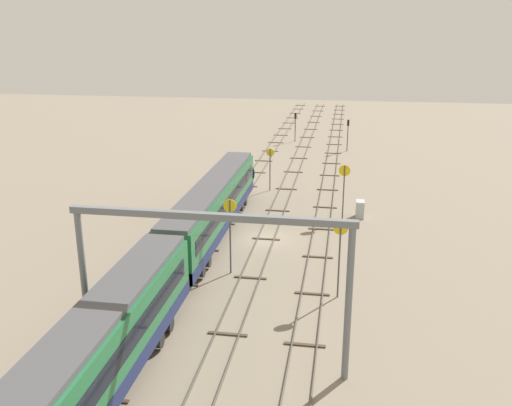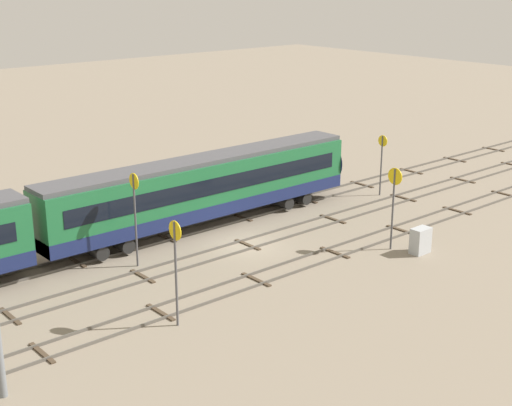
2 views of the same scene
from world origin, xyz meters
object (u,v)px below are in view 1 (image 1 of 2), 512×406
(speed_sign_near_foreground, at_px, (270,164))
(speed_sign_mid_trackside, at_px, (230,226))
(signal_light_trackside_approach, at_px, (348,131))
(relay_cabinet, at_px, (360,209))
(speed_sign_far_trackside, at_px, (344,183))
(speed_sign_distant_end, at_px, (340,248))
(overhead_gantry, at_px, (210,258))
(signal_light_trackside_departure, at_px, (295,123))

(speed_sign_near_foreground, relative_size, speed_sign_mid_trackside, 0.83)
(speed_sign_mid_trackside, distance_m, signal_light_trackside_approach, 45.74)
(relay_cabinet, bearing_deg, signal_light_trackside_approach, 2.69)
(speed_sign_near_foreground, bearing_deg, speed_sign_far_trackside, -136.48)
(relay_cabinet, bearing_deg, speed_sign_far_trackside, 116.84)
(speed_sign_mid_trackside, height_order, speed_sign_far_trackside, speed_sign_mid_trackside)
(speed_sign_far_trackside, relative_size, speed_sign_distant_end, 0.97)
(overhead_gantry, relative_size, signal_light_trackside_departure, 3.19)
(overhead_gantry, bearing_deg, speed_sign_far_trackside, -14.38)
(overhead_gantry, distance_m, signal_light_trackside_approach, 57.26)
(speed_sign_far_trackside, height_order, relay_cabinet, speed_sign_far_trackside)
(speed_sign_near_foreground, bearing_deg, relay_cabinet, -128.47)
(speed_sign_far_trackside, bearing_deg, speed_sign_distant_end, 179.72)
(overhead_gantry, height_order, speed_sign_near_foreground, overhead_gantry)
(speed_sign_distant_end, relative_size, signal_light_trackside_approach, 1.17)
(speed_sign_mid_trackside, bearing_deg, signal_light_trackside_departure, 0.13)
(speed_sign_near_foreground, distance_m, signal_light_trackside_departure, 28.67)
(speed_sign_mid_trackside, distance_m, speed_sign_distant_end, 8.37)
(overhead_gantry, xyz_separation_m, speed_sign_distant_end, (9.17, -6.45, -2.69))
(signal_light_trackside_approach, distance_m, relay_cabinet, 30.57)
(speed_sign_distant_end, height_order, relay_cabinet, speed_sign_distant_end)
(relay_cabinet, bearing_deg, speed_sign_distant_end, 174.29)
(speed_sign_distant_end, height_order, signal_light_trackside_departure, speed_sign_distant_end)
(speed_sign_far_trackside, xyz_separation_m, relay_cabinet, (0.83, -1.64, -2.74))
(speed_sign_mid_trackside, bearing_deg, speed_sign_distant_end, -108.22)
(speed_sign_near_foreground, relative_size, signal_light_trackside_approach, 1.02)
(speed_sign_mid_trackside, distance_m, signal_light_trackside_departure, 51.04)
(speed_sign_mid_trackside, relative_size, signal_light_trackside_approach, 1.23)
(speed_sign_distant_end, bearing_deg, overhead_gantry, 144.86)
(overhead_gantry, xyz_separation_m, relay_cabinet, (26.32, -8.17, -5.47))
(speed_sign_distant_end, distance_m, relay_cabinet, 17.46)
(speed_sign_far_trackside, bearing_deg, signal_light_trackside_approach, -0.37)
(overhead_gantry, xyz_separation_m, speed_sign_mid_trackside, (11.79, 1.50, -2.57))
(overhead_gantry, xyz_separation_m, signal_light_trackside_approach, (56.77, -6.74, -3.24))
(speed_sign_mid_trackside, xyz_separation_m, speed_sign_far_trackside, (13.71, -8.03, -0.16))
(speed_sign_far_trackside, relative_size, relay_cabinet, 3.23)
(speed_sign_near_foreground, xyz_separation_m, speed_sign_mid_trackside, (-22.37, -0.19, 0.64))
(speed_sign_mid_trackside, distance_m, speed_sign_far_trackside, 15.89)
(overhead_gantry, xyz_separation_m, speed_sign_near_foreground, (34.15, 1.69, -3.20))
(overhead_gantry, relative_size, signal_light_trackside_approach, 3.13)
(signal_light_trackside_departure, bearing_deg, speed_sign_mid_trackside, -179.87)
(speed_sign_near_foreground, xyz_separation_m, relay_cabinet, (-7.83, -9.86, -2.27))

